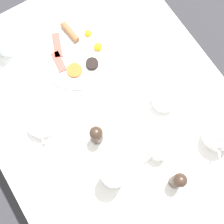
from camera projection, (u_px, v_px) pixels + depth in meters
name	position (u px, v px, depth m)	size (l,w,h in m)	color
ground_plane	(112.00, 147.00, 1.81)	(8.00, 8.00, 0.00)	#333338
table	(112.00, 118.00, 1.19)	(0.86, 1.17, 0.70)	white
breakfast_plate	(78.00, 51.00, 1.19)	(0.31, 0.31, 0.04)	white
teapot_near	(222.00, 133.00, 1.05)	(0.15, 0.15, 0.13)	white
teacup_with_saucer_left	(41.00, 125.00, 1.09)	(0.13, 0.13, 0.06)	white
teacup_with_saucer_right	(164.00, 100.00, 1.12)	(0.13, 0.13, 0.06)	white
water_glass_tall	(1.00, 38.00, 1.13)	(0.08, 0.08, 0.15)	white
water_glass_short	(114.00, 176.00, 1.00)	(0.08, 0.08, 0.15)	white
creamer_jug	(159.00, 151.00, 1.06)	(0.09, 0.06, 0.07)	white
pepper_grinder	(178.00, 181.00, 1.01)	(0.05, 0.05, 0.11)	#38281E
salt_grinder	(96.00, 135.00, 1.05)	(0.05, 0.05, 0.11)	#38281E
fork_by_plate	(128.00, 2.00, 1.26)	(0.16, 0.13, 0.00)	silver
knife_by_plate	(155.00, 49.00, 1.20)	(0.17, 0.16, 0.00)	silver
spoon_for_tea	(76.00, 168.00, 1.07)	(0.05, 0.14, 0.00)	silver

